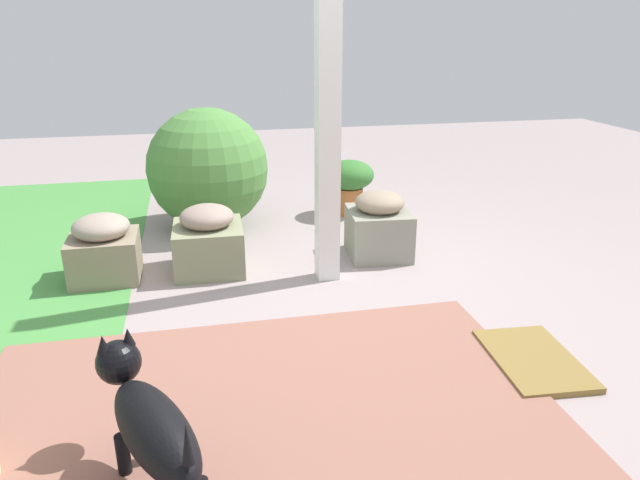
{
  "coord_description": "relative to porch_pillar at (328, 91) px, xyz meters",
  "views": [
    {
      "loc": [
        -3.0,
        0.57,
        1.51
      ],
      "look_at": [
        -0.04,
        -0.08,
        0.4
      ],
      "focal_mm": 32.92,
      "sensor_mm": 36.0,
      "label": 1
    }
  ],
  "objects": [
    {
      "name": "stone_planter_nearest",
      "position": [
        0.29,
        -0.43,
        -0.94
      ],
      "size": [
        0.46,
        0.45,
        0.46
      ],
      "color": "gray",
      "rests_on": "ground"
    },
    {
      "name": "dog",
      "position": [
        -1.66,
        0.98,
        -0.87
      ],
      "size": [
        0.69,
        0.42,
        0.49
      ],
      "color": "black",
      "rests_on": "ground"
    },
    {
      "name": "round_shrub",
      "position": [
        1.18,
        0.68,
        -0.69
      ],
      "size": [
        0.93,
        0.93,
        0.93
      ],
      "primitive_type": "sphere",
      "color": "#4C843C",
      "rests_on": "ground"
    },
    {
      "name": "stone_planter_far",
      "position": [
        0.27,
        1.37,
        -0.95
      ],
      "size": [
        0.4,
        0.42,
        0.42
      ],
      "color": "gray",
      "rests_on": "ground"
    },
    {
      "name": "doormat",
      "position": [
        -1.2,
        -0.73,
        -1.14
      ],
      "size": [
        0.6,
        0.42,
        0.03
      ],
      "primitive_type": "cube",
      "rotation": [
        0.0,
        0.0,
        -0.07
      ],
      "color": "olive",
      "rests_on": "ground"
    },
    {
      "name": "brick_path",
      "position": [
        -1.43,
        0.56,
        -1.14
      ],
      "size": [
        1.8,
        2.4,
        0.02
      ],
      "primitive_type": "cube",
      "color": "#925F4F",
      "rests_on": "ground"
    },
    {
      "name": "terracotta_pot_broad",
      "position": [
        1.26,
        -0.48,
        -0.87
      ],
      "size": [
        0.41,
        0.41,
        0.46
      ],
      "color": "#BB6835",
      "rests_on": "ground"
    },
    {
      "name": "porch_pillar",
      "position": [
        0.0,
        0.0,
        0.0
      ],
      "size": [
        0.13,
        0.13,
        2.31
      ],
      "primitive_type": "cube",
      "color": "white",
      "rests_on": "ground"
    },
    {
      "name": "stone_planter_mid",
      "position": [
        0.28,
        0.72,
        -0.95
      ],
      "size": [
        0.47,
        0.45,
        0.44
      ],
      "color": "gray",
      "rests_on": "ground"
    },
    {
      "name": "ground_plane",
      "position": [
        -0.35,
        0.21,
        -1.15
      ],
      "size": [
        12.0,
        12.0,
        0.0
      ],
      "primitive_type": "plane",
      "color": "gray"
    }
  ]
}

